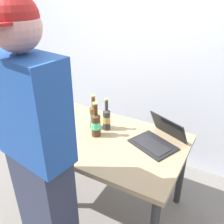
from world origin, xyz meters
TOP-DOWN VIEW (x-y plane):
  - ground_plane at (0.00, 0.00)m, footprint 8.00×8.00m
  - desk at (0.00, 0.00)m, footprint 1.22×0.79m
  - laptop at (0.38, 0.15)m, footprint 0.42×0.42m
  - beer_bottle_dark at (-0.17, 0.10)m, footprint 0.07×0.07m
  - beer_bottle_amber at (-0.07, 0.13)m, footprint 0.06×0.06m
  - beer_bottle_green at (-0.09, 0.01)m, footprint 0.08×0.08m
  - person_figure at (-0.05, -0.64)m, footprint 0.44×0.33m
  - back_wall at (0.00, 0.93)m, footprint 6.00×0.10m

SIDE VIEW (x-z plane):
  - ground_plane at x=0.00m, z-range 0.00..0.00m
  - desk at x=0.00m, z-range 0.27..0.97m
  - laptop at x=0.38m, z-range 0.65..0.84m
  - beer_bottle_amber at x=-0.07m, z-range 0.67..0.94m
  - beer_bottle_green at x=-0.09m, z-range 0.67..0.96m
  - beer_bottle_dark at x=-0.17m, z-range 0.67..0.97m
  - person_figure at x=-0.05m, z-range 0.04..1.81m
  - back_wall at x=0.00m, z-range 0.00..2.60m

